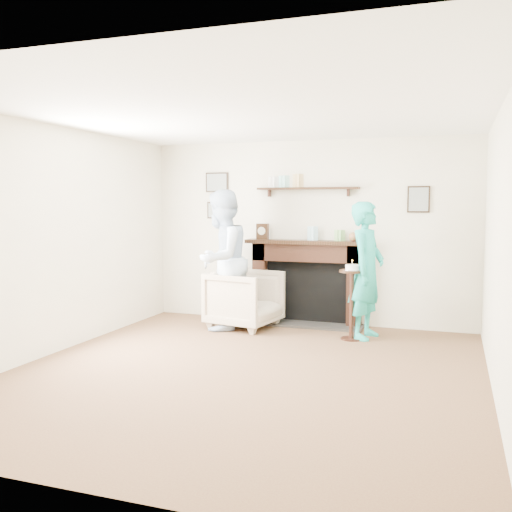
# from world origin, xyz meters

# --- Properties ---
(ground) EXTENTS (5.00, 5.00, 0.00)m
(ground) POSITION_xyz_m (0.00, 0.00, 0.00)
(ground) COLOR brown
(ground) RESTS_ON ground
(room_shell) EXTENTS (4.54, 5.02, 2.52)m
(room_shell) POSITION_xyz_m (-0.00, 0.69, 1.62)
(room_shell) COLOR #F1EBCD
(room_shell) RESTS_ON ground
(armchair) EXTENTS (0.97, 0.95, 0.76)m
(armchair) POSITION_xyz_m (-0.71, 1.90, 0.00)
(armchair) COLOR #C0AC8E
(armchair) RESTS_ON ground
(man) EXTENTS (0.79, 0.97, 1.83)m
(man) POSITION_xyz_m (-0.97, 1.72, 0.00)
(man) COLOR #C7E1F8
(man) RESTS_ON ground
(woman) EXTENTS (0.51, 0.68, 1.67)m
(woman) POSITION_xyz_m (0.90, 1.83, 0.00)
(woman) COLOR #1FAEB4
(woman) RESTS_ON ground
(pedestal_table) EXTENTS (0.30, 0.30, 0.97)m
(pedestal_table) POSITION_xyz_m (0.75, 1.68, 0.60)
(pedestal_table) COLOR black
(pedestal_table) RESTS_ON ground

